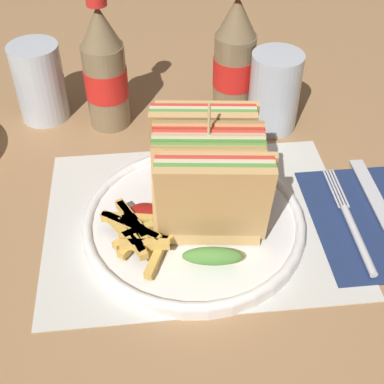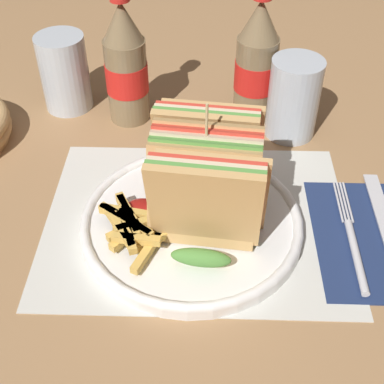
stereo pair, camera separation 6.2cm
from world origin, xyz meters
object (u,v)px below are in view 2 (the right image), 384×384
at_px(club_sandwich, 206,178).
at_px(glass_near, 293,103).
at_px(coke_bottle_near, 126,66).
at_px(plate_main, 191,222).
at_px(coke_bottle_far, 256,64).
at_px(glass_far, 65,77).
at_px(fork, 353,244).

height_order(club_sandwich, glass_near, club_sandwich).
relative_size(coke_bottle_near, glass_near, 1.74).
bearing_deg(plate_main, coke_bottle_far, 70.79).
bearing_deg(club_sandwich, coke_bottle_near, 116.92).
xyz_separation_m(coke_bottle_far, glass_far, (-0.28, 0.02, -0.04)).
xyz_separation_m(club_sandwich, glass_far, (-0.21, 0.26, -0.03)).
xyz_separation_m(fork, coke_bottle_near, (-0.29, 0.26, 0.08)).
height_order(plate_main, club_sandwich, club_sandwich).
xyz_separation_m(plate_main, club_sandwich, (0.02, 0.00, 0.07)).
distance_m(fork, glass_far, 0.48).
relative_size(club_sandwich, coke_bottle_near, 0.94).
height_order(plate_main, fork, plate_main).
height_order(plate_main, glass_near, glass_near).
distance_m(club_sandwich, fork, 0.19).
bearing_deg(fork, plate_main, 172.27).
distance_m(club_sandwich, glass_near, 0.23).
bearing_deg(plate_main, coke_bottle_near, 113.25).
bearing_deg(plate_main, club_sandwich, 17.41).
distance_m(plate_main, glass_far, 0.33).
bearing_deg(coke_bottle_near, glass_near, -7.89).
bearing_deg(coke_bottle_near, plate_main, -66.75).
bearing_deg(fork, glass_near, 102.87).
bearing_deg(coke_bottle_near, fork, -42.35).
xyz_separation_m(coke_bottle_near, glass_near, (0.24, -0.03, -0.04)).
bearing_deg(fork, coke_bottle_far, 110.98).
xyz_separation_m(coke_bottle_far, glass_near, (0.05, -0.04, -0.04)).
bearing_deg(coke_bottle_far, glass_far, 176.63).
xyz_separation_m(club_sandwich, coke_bottle_far, (0.07, 0.24, 0.01)).
height_order(coke_bottle_near, glass_far, coke_bottle_near).
relative_size(club_sandwich, coke_bottle_far, 0.94).
distance_m(glass_near, glass_far, 0.34).
bearing_deg(coke_bottle_far, glass_near, -40.80).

